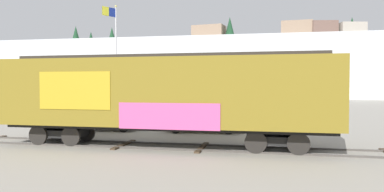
# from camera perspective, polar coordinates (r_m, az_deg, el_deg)

# --- Properties ---
(ground_plane) EXTENTS (260.00, 260.00, 0.00)m
(ground_plane) POSITION_cam_1_polar(r_m,az_deg,el_deg) (16.21, -4.66, -8.27)
(ground_plane) COLOR gray
(track) EXTENTS (60.02, 2.92, 0.08)m
(track) POSITION_cam_1_polar(r_m,az_deg,el_deg) (16.38, -6.65, -8.03)
(track) COLOR #4C4742
(track) RESTS_ON ground_plane
(freight_car) EXTENTS (15.31, 3.20, 4.26)m
(freight_car) POSITION_cam_1_polar(r_m,az_deg,el_deg) (15.97, -4.83, 0.39)
(freight_car) COLOR olive
(freight_car) RESTS_ON ground_plane
(flagpole) EXTENTS (0.76, 1.23, 9.21)m
(flagpole) POSITION_cam_1_polar(r_m,az_deg,el_deg) (28.83, -12.59, 7.40)
(flagpole) COLOR silver
(flagpole) RESTS_ON ground_plane
(hillside) EXTENTS (111.00, 38.32, 17.79)m
(hillside) POSITION_cam_1_polar(r_m,az_deg,el_deg) (89.22, 8.06, 4.19)
(hillside) COLOR silver
(hillside) RESTS_ON ground_plane
(parked_car_silver) EXTENTS (4.79, 2.42, 1.73)m
(parked_car_silver) POSITION_cam_1_polar(r_m,az_deg,el_deg) (22.66, -14.53, -3.21)
(parked_car_silver) COLOR #B7BABF
(parked_car_silver) RESTS_ON ground_plane
(parked_car_tan) EXTENTS (4.58, 2.04, 1.75)m
(parked_car_tan) POSITION_cam_1_polar(r_m,az_deg,el_deg) (21.06, 1.87, -3.55)
(parked_car_tan) COLOR #9E8966
(parked_car_tan) RESTS_ON ground_plane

